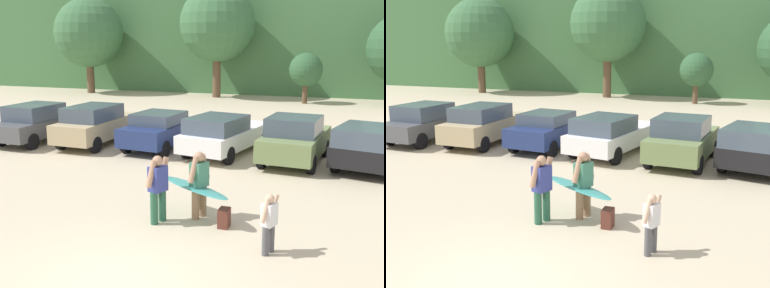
{
  "view_description": "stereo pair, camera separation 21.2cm",
  "coord_description": "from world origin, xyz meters",
  "views": [
    {
      "loc": [
        3.84,
        -6.88,
        4.24
      ],
      "look_at": [
        -0.65,
        6.23,
        1.19
      ],
      "focal_mm": 44.61,
      "sensor_mm": 36.0,
      "label": 1
    },
    {
      "loc": [
        4.04,
        -6.81,
        4.24
      ],
      "look_at": [
        -0.65,
        6.23,
        1.19
      ],
      "focal_mm": 44.61,
      "sensor_mm": 36.0,
      "label": 2
    }
  ],
  "objects": [
    {
      "name": "ground_plane",
      "position": [
        0.0,
        0.0,
        0.0
      ],
      "size": [
        120.0,
        120.0,
        0.0
      ],
      "primitive_type": "plane",
      "color": "#C1B293"
    },
    {
      "name": "person_adult",
      "position": [
        0.45,
        3.55,
        0.93
      ],
      "size": [
        0.42,
        0.78,
        1.64
      ],
      "rotation": [
        0.0,
        0.0,
        2.79
      ],
      "color": "#8C6B4C",
      "rests_on": "ground_plane"
    },
    {
      "name": "tree_right",
      "position": [
        -16.48,
        27.15,
        4.74
      ],
      "size": [
        5.44,
        5.44,
        7.48
      ],
      "color": "brown",
      "rests_on": "ground_plane"
    },
    {
      "name": "hillside_ridge",
      "position": [
        0.0,
        35.73,
        4.01
      ],
      "size": [
        108.0,
        12.0,
        8.03
      ],
      "primitive_type": "cube",
      "color": "#427042",
      "rests_on": "ground_plane"
    },
    {
      "name": "parked_car_dark_gray",
      "position": [
        -8.73,
        9.78,
        0.82
      ],
      "size": [
        2.05,
        4.45,
        1.61
      ],
      "rotation": [
        0.0,
        0.0,
        1.5
      ],
      "color": "#4C4F54",
      "rests_on": "ground_plane"
    },
    {
      "name": "parked_car_navy",
      "position": [
        -3.31,
        10.22,
        0.77
      ],
      "size": [
        2.21,
        4.12,
        1.46
      ],
      "rotation": [
        0.0,
        0.0,
        1.46
      ],
      "color": "navy",
      "rests_on": "ground_plane"
    },
    {
      "name": "parked_car_white",
      "position": [
        -0.72,
        10.09,
        0.78
      ],
      "size": [
        2.72,
        4.79,
        1.51
      ],
      "rotation": [
        0.0,
        0.0,
        1.37
      ],
      "color": "white",
      "rests_on": "ground_plane"
    },
    {
      "name": "person_companion",
      "position": [
        -0.36,
        2.93,
        0.92
      ],
      "size": [
        0.42,
        0.75,
        1.62
      ],
      "rotation": [
        0.0,
        0.0,
        2.79
      ],
      "color": "#26593F",
      "rests_on": "ground_plane"
    },
    {
      "name": "backpack_dropped",
      "position": [
        1.19,
        3.14,
        0.22
      ],
      "size": [
        0.24,
        0.34,
        0.45
      ],
      "color": "#592D23",
      "rests_on": "ground_plane"
    },
    {
      "name": "person_child",
      "position": [
        2.39,
        2.09,
        0.71
      ],
      "size": [
        0.32,
        0.64,
        1.26
      ],
      "rotation": [
        0.0,
        0.0,
        2.79
      ],
      "color": "#4C4C51",
      "rests_on": "ground_plane"
    },
    {
      "name": "parked_car_tan",
      "position": [
        -6.12,
        10.06,
        0.85
      ],
      "size": [
        1.92,
        4.33,
        1.63
      ],
      "rotation": [
        0.0,
        0.0,
        1.53
      ],
      "color": "tan",
      "rests_on": "ground_plane"
    },
    {
      "name": "parked_car_black",
      "position": [
        4.51,
        9.72,
        0.8
      ],
      "size": [
        2.88,
        4.64,
        1.53
      ],
      "rotation": [
        0.0,
        0.0,
        1.34
      ],
      "color": "black",
      "rests_on": "ground_plane"
    },
    {
      "name": "tree_center",
      "position": [
        0.63,
        26.0,
        2.24
      ],
      "size": [
        2.23,
        2.23,
        3.38
      ],
      "color": "brown",
      "rests_on": "ground_plane"
    },
    {
      "name": "surfboard_teal",
      "position": [
        0.34,
        3.52,
        0.76
      ],
      "size": [
        2.31,
        1.86,
        0.16
      ],
      "rotation": [
        0.0,
        0.0,
        2.55
      ],
      "color": "teal"
    },
    {
      "name": "tree_far_right",
      "position": [
        -6.0,
        27.52,
        5.35
      ],
      "size": [
        5.53,
        5.53,
        8.14
      ],
      "color": "brown",
      "rests_on": "ground_plane"
    },
    {
      "name": "parked_car_olive_green",
      "position": [
        1.97,
        9.67,
        0.83
      ],
      "size": [
        2.21,
        4.07,
        1.66
      ],
      "rotation": [
        0.0,
        0.0,
        1.47
      ],
      "color": "#6B7F4C",
      "rests_on": "ground_plane"
    }
  ]
}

